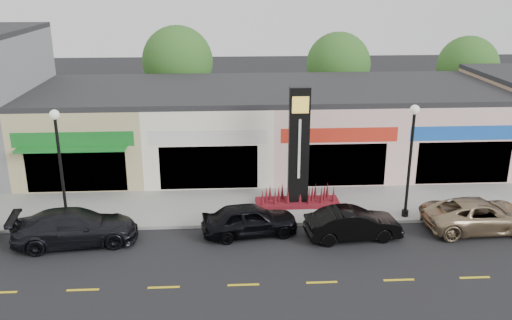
{
  "coord_description": "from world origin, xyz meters",
  "views": [
    {
      "loc": [
        -0.57,
        -20.93,
        11.05
      ],
      "look_at": [
        0.89,
        4.0,
        2.63
      ],
      "focal_mm": 38.0,
      "sensor_mm": 36.0,
      "label": 1
    }
  ],
  "objects_px": {
    "car_gold_suv": "(480,215)",
    "lamp_east_near": "(411,150)",
    "lamp_west_near": "(60,157)",
    "pylon_sign": "(298,165)",
    "car_black_conv": "(353,224)",
    "car_black_sedan": "(250,220)",
    "car_dark_sedan": "(75,227)"
  },
  "relations": [
    {
      "from": "car_black_sedan",
      "to": "car_gold_suv",
      "type": "distance_m",
      "value": 10.59
    },
    {
      "from": "lamp_east_near",
      "to": "car_black_conv",
      "type": "distance_m",
      "value": 4.5
    },
    {
      "from": "pylon_sign",
      "to": "car_gold_suv",
      "type": "height_order",
      "value": "pylon_sign"
    },
    {
      "from": "car_gold_suv",
      "to": "lamp_east_near",
      "type": "bearing_deg",
      "value": 63.47
    },
    {
      "from": "car_black_sedan",
      "to": "car_gold_suv",
      "type": "xyz_separation_m",
      "value": [
        10.59,
        -0.11,
        -0.01
      ]
    },
    {
      "from": "pylon_sign",
      "to": "car_black_sedan",
      "type": "xyz_separation_m",
      "value": [
        -2.56,
        -2.94,
        -1.54
      ]
    },
    {
      "from": "car_dark_sedan",
      "to": "pylon_sign",
      "type": "bearing_deg",
      "value": -79.01
    },
    {
      "from": "car_dark_sedan",
      "to": "car_black_conv",
      "type": "xyz_separation_m",
      "value": [
        12.18,
        -0.23,
        -0.07
      ]
    },
    {
      "from": "lamp_east_near",
      "to": "car_black_sedan",
      "type": "height_order",
      "value": "lamp_east_near"
    },
    {
      "from": "lamp_west_near",
      "to": "car_gold_suv",
      "type": "relative_size",
      "value": 1.05
    },
    {
      "from": "car_black_sedan",
      "to": "car_black_conv",
      "type": "bearing_deg",
      "value": -106.65
    },
    {
      "from": "car_gold_suv",
      "to": "car_dark_sedan",
      "type": "bearing_deg",
      "value": 88.49
    },
    {
      "from": "lamp_west_near",
      "to": "lamp_east_near",
      "type": "distance_m",
      "value": 16.0
    },
    {
      "from": "pylon_sign",
      "to": "car_dark_sedan",
      "type": "distance_m",
      "value": 10.81
    },
    {
      "from": "lamp_west_near",
      "to": "car_dark_sedan",
      "type": "relative_size",
      "value": 1.03
    },
    {
      "from": "lamp_west_near",
      "to": "pylon_sign",
      "type": "height_order",
      "value": "pylon_sign"
    },
    {
      "from": "pylon_sign",
      "to": "lamp_east_near",
      "type": "bearing_deg",
      "value": -18.75
    },
    {
      "from": "lamp_west_near",
      "to": "car_gold_suv",
      "type": "bearing_deg",
      "value": -4.08
    },
    {
      "from": "lamp_west_near",
      "to": "pylon_sign",
      "type": "relative_size",
      "value": 0.91
    },
    {
      "from": "lamp_west_near",
      "to": "car_black_conv",
      "type": "distance_m",
      "value": 13.43
    },
    {
      "from": "pylon_sign",
      "to": "car_dark_sedan",
      "type": "height_order",
      "value": "pylon_sign"
    },
    {
      "from": "lamp_east_near",
      "to": "car_gold_suv",
      "type": "distance_m",
      "value": 4.32
    },
    {
      "from": "lamp_east_near",
      "to": "car_black_sedan",
      "type": "xyz_separation_m",
      "value": [
        -7.56,
        -1.24,
        -2.75
      ]
    },
    {
      "from": "lamp_east_near",
      "to": "car_black_sedan",
      "type": "bearing_deg",
      "value": -170.65
    },
    {
      "from": "lamp_west_near",
      "to": "lamp_east_near",
      "type": "relative_size",
      "value": 1.0
    },
    {
      "from": "car_dark_sedan",
      "to": "car_black_conv",
      "type": "relative_size",
      "value": 1.25
    },
    {
      "from": "car_black_conv",
      "to": "pylon_sign",
      "type": "bearing_deg",
      "value": 24.13
    },
    {
      "from": "lamp_west_near",
      "to": "car_black_conv",
      "type": "xyz_separation_m",
      "value": [
        13.01,
        -1.88,
        -2.78
      ]
    },
    {
      "from": "car_black_sedan",
      "to": "car_black_conv",
      "type": "height_order",
      "value": "car_black_sedan"
    },
    {
      "from": "lamp_west_near",
      "to": "car_black_sedan",
      "type": "relative_size",
      "value": 1.27
    },
    {
      "from": "lamp_west_near",
      "to": "pylon_sign",
      "type": "xyz_separation_m",
      "value": [
        11.0,
        1.7,
        -1.2
      ]
    },
    {
      "from": "lamp_east_near",
      "to": "pylon_sign",
      "type": "xyz_separation_m",
      "value": [
        -5.0,
        1.7,
        -1.2
      ]
    }
  ]
}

